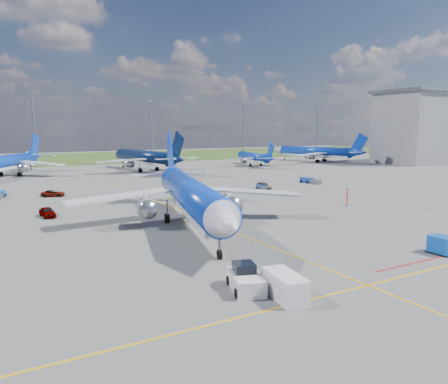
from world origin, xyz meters
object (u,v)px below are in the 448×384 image
bg_jet_ne (253,165)px  main_airliner (191,226)px  uld_container (442,245)px  service_car_a (47,212)px  baggage_tug_w (262,188)px  baggage_tug_e (310,181)px  bg_jet_nnw (5,177)px  bg_jet_ene (315,162)px  pushback_tug (245,280)px  service_car_c (264,186)px  service_van (285,286)px  bg_jet_n (144,171)px  service_car_b (53,193)px  warning_post (347,196)px

bg_jet_ne → main_airliner: 94.53m
uld_container → service_car_a: (-32.31, 39.81, -0.18)m
main_airliner → baggage_tug_w: bearing=55.5°
main_airliner → baggage_tug_e: main_airliner is taller
bg_jet_nnw → uld_container: (34.45, -100.13, 0.90)m
bg_jet_ene → pushback_tug: size_ratio=6.69×
bg_jet_nnw → baggage_tug_w: (44.82, -52.83, 0.46)m
pushback_tug → service_car_c: pushback_tug is taller
service_van → service_car_a: size_ratio=1.03×
bg_jet_n → bg_jet_ene: (68.57, 1.84, 0.00)m
bg_jet_ene → service_van: 138.22m
uld_container → service_car_a: bearing=126.9°
main_airliner → service_van: (-4.47, -25.67, 0.96)m
bg_jet_ene → uld_container: bearing=36.2°
main_airliner → uld_container: (16.81, -24.14, 0.90)m
baggage_tug_e → service_car_c: bearing=-173.6°
service_car_b → baggage_tug_e: size_ratio=0.75×
warning_post → baggage_tug_e: (14.22, 25.78, -0.91)m
bg_jet_ene → service_car_b: bg_jet_ene is taller
service_van → service_car_b: bearing=106.7°
bg_jet_ne → uld_container: 106.76m
service_van → baggage_tug_e: 71.06m
bg_jet_ne → bg_jet_ene: (29.74, 2.55, 0.00)m
warning_post → bg_jet_nnw: 88.28m
service_car_b → pushback_tug: bearing=-155.0°
service_car_a → service_car_c: size_ratio=0.87×
main_airliner → baggage_tug_w: main_airliner is taller
bg_jet_n → bg_jet_nnw: bearing=-9.5°
main_airliner → baggage_tug_w: size_ratio=9.99×
pushback_tug → main_airliner: bearing=92.8°
service_car_a → service_car_b: bearing=74.0°
uld_container → service_car_b: (-28.61, 59.44, -0.31)m
bg_jet_n → service_car_a: 68.90m
bg_jet_n → main_airliner: main_airliner is taller
bg_jet_ene → uld_container: 123.65m
service_van → bg_jet_nnw: bearing=107.2°
bg_jet_nnw → bg_jet_ene: bearing=31.9°
bg_jet_nnw → bg_jet_n: bearing=29.7°
uld_container → service_car_b: bearing=113.6°
bg_jet_ene → baggage_tug_e: (-45.23, -49.65, 0.59)m
pushback_tug → service_van: 3.39m
main_airliner → bg_jet_nnw: bearing=118.1°
service_car_a → bg_jet_nnw: bearing=86.7°
service_car_c → service_car_b: bearing=172.7°
main_airliner → baggage_tug_e: 51.01m
warning_post → service_car_b: (-40.92, 34.18, -0.90)m
bg_jet_n → service_van: size_ratio=10.19×
baggage_tug_e → bg_jet_nnw: bearing=135.9°
bg_jet_ne → service_car_c: 58.90m
pushback_tug → uld_container: 22.94m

